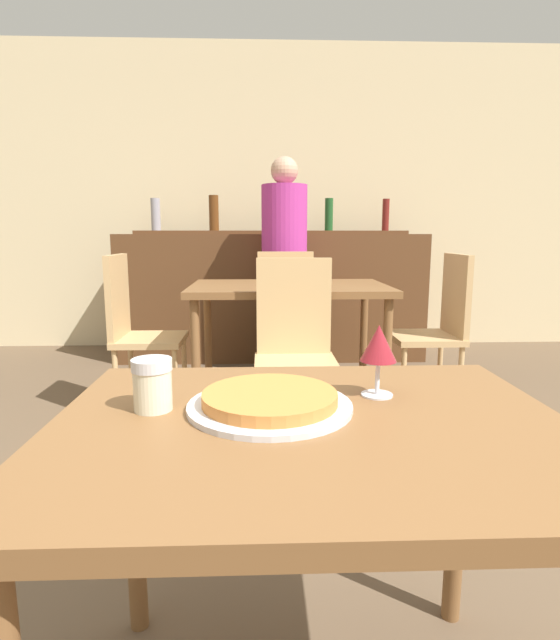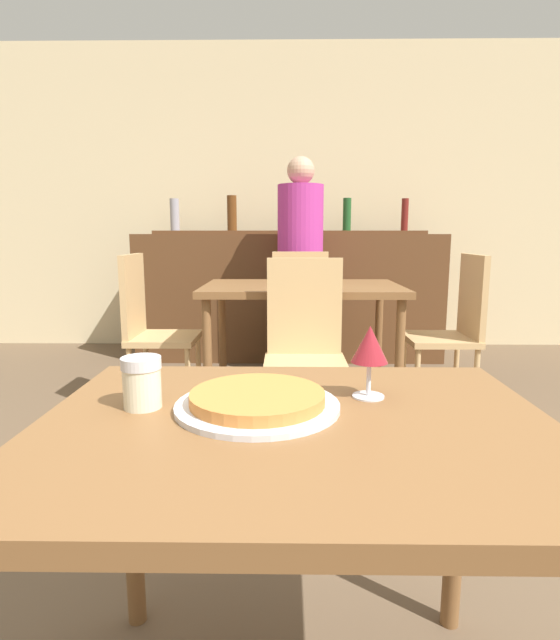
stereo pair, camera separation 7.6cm
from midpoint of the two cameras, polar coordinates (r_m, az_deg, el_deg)
name	(u,v)px [view 2 (the right image)]	position (r m, az deg, el deg)	size (l,w,h in m)	color
wall_back	(289,200)	(4.87, 1.52, 13.60)	(8.00, 0.05, 2.80)	beige
dining_table_near	(296,461)	(1.01, 4.05, -15.85)	(1.00, 0.78, 0.73)	brown
dining_table_far	(302,299)	(2.99, 3.24, 2.36)	(1.17, 0.75, 0.78)	brown
bar_counter	(289,296)	(4.39, 1.55, 2.75)	(2.60, 0.56, 1.08)	brown
bar_back_shelf	(284,226)	(4.50, 0.97, 10.64)	(2.39, 0.24, 0.33)	brown
chair_far_side_front	(305,343)	(2.48, 3.73, -2.60)	(0.40, 0.40, 0.96)	tan
chair_far_side_back	(300,310)	(3.55, 2.86, 1.16)	(0.40, 0.40, 0.96)	tan
chair_far_side_left	(150,323)	(3.11, -13.96, -0.33)	(0.40, 0.40, 0.96)	tan
chair_far_side_right	(455,324)	(3.19, 19.98, -0.40)	(0.40, 0.40, 0.96)	tan
pizza_tray	(257,401)	(1.03, -0.47, -9.27)	(0.34, 0.34, 0.04)	silver
cheese_shaker	(142,382)	(1.06, -13.53, -6.93)	(0.08, 0.08, 0.11)	beige
person_standing	(300,260)	(3.78, 2.90, 6.86)	(0.34, 0.34, 1.64)	#2D2D38
wine_glass	(370,347)	(1.10, 12.17, -2.99)	(0.08, 0.08, 0.16)	silver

